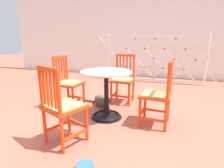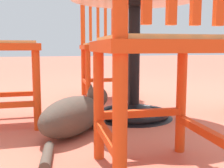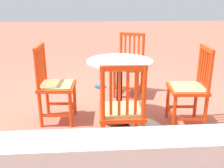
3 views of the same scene
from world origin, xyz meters
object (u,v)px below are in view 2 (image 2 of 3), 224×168
Objects in this scene: orange_chair_tucked_in at (105,47)px; cafe_table at (134,71)px; orange_chair_facing_out at (162,46)px; tabby_cat at (76,114)px.

cafe_table is at bearing 179.35° from orange_chair_tucked_in.
orange_chair_facing_out is at bearing 172.47° from orange_chair_tucked_in.
tabby_cat is (-0.98, 0.40, -0.34)m from orange_chair_tucked_in.
orange_chair_tucked_in is 1.39× the size of tabby_cat.
tabby_cat is at bearing 19.20° from orange_chair_facing_out.
orange_chair_tucked_in is 1.11m from tabby_cat.
orange_chair_facing_out is at bearing 166.00° from cafe_table.
orange_chair_tucked_in is 1.00× the size of orange_chair_facing_out.
orange_chair_facing_out is (-1.53, 0.20, 0.00)m from orange_chair_tucked_in.
tabby_cat is at bearing 158.02° from orange_chair_tucked_in.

